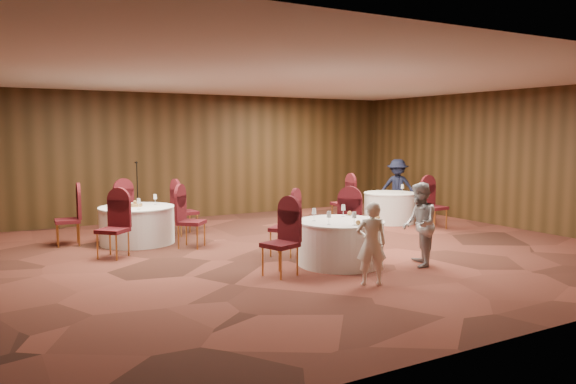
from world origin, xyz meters
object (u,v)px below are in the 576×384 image
mic_stand (138,211)px  woman_b (420,224)px  table_main (340,242)px  table_left (137,225)px  table_right (389,207)px  woman_a (371,244)px  man_c (397,187)px

mic_stand → woman_b: size_ratio=1.13×
table_main → mic_stand: bearing=112.8°
table_main → table_left: (-2.48, 3.52, 0.00)m
table_right → table_main: bearing=-139.8°
mic_stand → woman_a: 6.47m
table_right → mic_stand: mic_stand is taller
table_main → woman_a: (-0.36, -1.28, 0.23)m
table_left → mic_stand: 1.49m
table_main → mic_stand: mic_stand is taller
table_left → woman_b: woman_b is taller
table_left → table_main: bearing=-54.8°
table_main → table_left: same height
table_left → table_right: (6.10, -0.46, -0.00)m
man_c → mic_stand: bearing=-144.3°
table_left → mic_stand: bearing=74.6°
table_main → table_right: bearing=40.2°
table_left → man_c: (7.03, 0.34, 0.38)m
table_right → table_left: bearing=175.7°
table_main → woman_a: woman_a is taller
mic_stand → man_c: 6.74m
table_main → table_left: size_ratio=0.98×
table_main → mic_stand: (-2.08, 4.95, 0.08)m
table_left → man_c: man_c is taller
mic_stand → woman_a: size_ratio=1.29×
table_right → mic_stand: (-5.70, 1.90, 0.08)m
table_left → mic_stand: mic_stand is taller
table_right → mic_stand: size_ratio=0.80×
woman_b → mic_stand: bearing=-117.3°
table_left → table_right: 6.12m
man_c → table_right: bearing=-94.5°
mic_stand → woman_b: mic_stand is taller
table_left → man_c: size_ratio=0.99×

